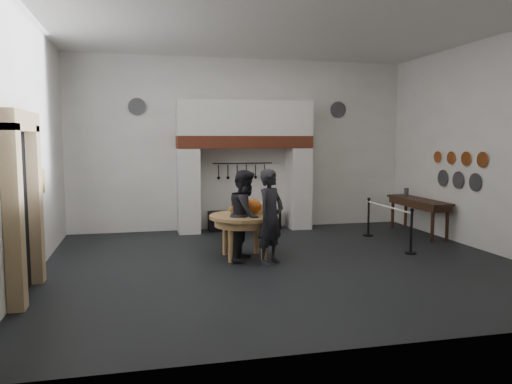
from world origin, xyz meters
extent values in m
cube|color=black|center=(0.00, 0.00, 0.00)|extent=(9.00, 8.00, 0.02)
cube|color=silver|center=(0.00, 0.00, 4.50)|extent=(9.00, 8.00, 0.02)
cube|color=white|center=(0.00, 4.00, 2.25)|extent=(9.00, 0.02, 4.50)
cube|color=white|center=(0.00, -4.00, 2.25)|extent=(9.00, 0.02, 4.50)
cube|color=white|center=(-4.50, 0.00, 2.25)|extent=(0.02, 8.00, 4.50)
cube|color=white|center=(4.50, 0.00, 2.25)|extent=(0.02, 8.00, 4.50)
cube|color=silver|center=(-1.48, 3.65, 1.07)|extent=(0.55, 0.70, 2.15)
cube|color=silver|center=(1.48, 3.65, 1.07)|extent=(0.55, 0.70, 2.15)
cube|color=#9E442B|center=(0.00, 3.65, 2.31)|extent=(3.50, 0.72, 0.32)
cube|color=silver|center=(0.00, 3.65, 2.92)|extent=(3.50, 0.70, 0.90)
cube|color=black|center=(0.00, 3.72, 0.25)|extent=(1.90, 0.45, 0.50)
cylinder|color=black|center=(0.00, 3.92, 1.75)|extent=(1.60, 0.02, 0.02)
cube|color=black|center=(-4.47, -1.00, 1.25)|extent=(0.04, 1.10, 2.50)
cube|color=tan|center=(-4.38, -1.70, 1.30)|extent=(0.22, 0.30, 2.60)
cube|color=tan|center=(-4.38, -0.30, 1.30)|extent=(0.22, 0.30, 2.60)
cube|color=tan|center=(-4.38, -1.00, 2.65)|extent=(0.22, 1.70, 0.30)
cube|color=gold|center=(-4.45, 0.80, 1.60)|extent=(0.05, 0.34, 0.44)
cylinder|color=tan|center=(-0.66, 0.62, 0.84)|extent=(1.50, 1.50, 0.07)
ellipsoid|color=orange|center=(-0.46, 0.72, 1.03)|extent=(0.36, 0.36, 0.31)
cube|color=#EFE28F|center=(-0.16, 0.57, 0.99)|extent=(0.22, 0.22, 0.24)
cube|color=#F1D890|center=(-0.18, 0.87, 0.97)|extent=(0.18, 0.18, 0.20)
cone|color=#915935|center=(-0.81, 0.47, 0.98)|extent=(0.34, 0.34, 0.22)
ellipsoid|color=#AD813D|center=(-0.76, 0.97, 0.94)|extent=(0.31, 0.18, 0.13)
imported|color=#222227|center=(-0.26, 0.03, 0.91)|extent=(0.79, 0.76, 1.82)
imported|color=black|center=(-0.66, 0.43, 0.89)|extent=(0.96, 1.06, 1.79)
cube|color=#361F13|center=(4.10, 2.04, 0.87)|extent=(0.55, 2.20, 0.06)
cylinder|color=#454549|center=(4.10, 2.64, 1.01)|extent=(0.12, 0.12, 0.22)
cylinder|color=#C6662D|center=(4.46, 0.20, 1.95)|extent=(0.03, 0.34, 0.34)
cylinder|color=#C6662D|center=(4.46, 0.75, 1.95)|extent=(0.03, 0.32, 0.32)
cylinder|color=#C6662D|center=(4.46, 1.30, 1.95)|extent=(0.03, 0.30, 0.30)
cylinder|color=#C6662D|center=(4.46, 1.85, 1.95)|extent=(0.03, 0.28, 0.28)
cylinder|color=#4C4C51|center=(4.46, 0.40, 1.45)|extent=(0.03, 0.40, 0.40)
cylinder|color=#4C4C51|center=(4.46, 1.00, 1.45)|extent=(0.03, 0.40, 0.40)
cylinder|color=#4C4C51|center=(4.46, 1.60, 1.45)|extent=(0.03, 0.40, 0.40)
cylinder|color=#4C4C51|center=(-2.70, 3.96, 3.20)|extent=(0.44, 0.03, 0.44)
cylinder|color=#4C4C51|center=(2.70, 3.96, 3.20)|extent=(0.44, 0.03, 0.44)
cylinder|color=black|center=(2.81, 0.17, 0.45)|extent=(0.05, 0.05, 0.90)
cylinder|color=black|center=(2.81, 2.17, 0.45)|extent=(0.05, 0.05, 0.90)
cylinder|color=white|center=(2.81, 1.17, 0.85)|extent=(0.04, 2.00, 0.04)
camera|label=1|loc=(-2.67, -9.06, 2.37)|focal=35.00mm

